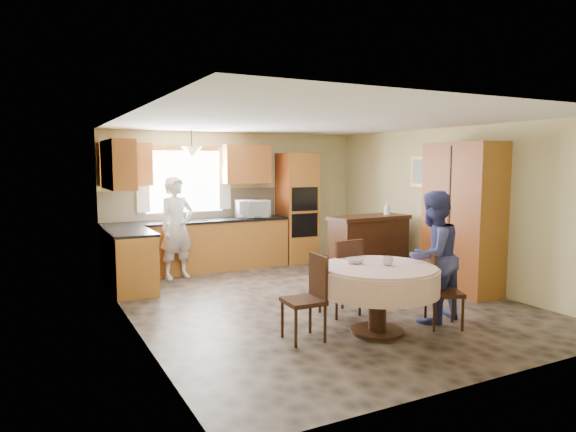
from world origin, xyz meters
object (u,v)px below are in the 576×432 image
(dining_table, at_px, (378,281))
(chair_left, at_px, (310,293))
(chair_back, at_px, (344,274))
(oven_tower, at_px, (297,208))
(cupboard, at_px, (463,218))
(person_dining, at_px, (433,257))
(chair_right, at_px, (438,286))
(sideboard, at_px, (369,249))
(person_sink, at_px, (177,228))

(dining_table, relative_size, chair_left, 1.46)
(chair_left, distance_m, chair_back, 0.99)
(oven_tower, relative_size, chair_left, 2.26)
(cupboard, xyz_separation_m, dining_table, (-2.28, -0.95, -0.51))
(dining_table, xyz_separation_m, person_dining, (0.86, 0.06, 0.19))
(chair_right, relative_size, person_dining, 0.55)
(oven_tower, bearing_deg, chair_back, -109.03)
(sideboard, height_order, person_sink, person_sink)
(dining_table, distance_m, person_sink, 4.01)
(cupboard, distance_m, dining_table, 2.53)
(chair_left, bearing_deg, person_sink, -169.83)
(cupboard, distance_m, chair_right, 1.98)
(oven_tower, bearing_deg, person_dining, -94.84)
(person_sink, bearing_deg, dining_table, -87.48)
(chair_right, height_order, person_dining, person_dining)
(chair_back, relative_size, person_dining, 0.61)
(dining_table, bearing_deg, chair_back, 88.23)
(person_dining, bearing_deg, sideboard, -119.29)
(chair_left, bearing_deg, oven_tower, 155.93)
(cupboard, height_order, dining_table, cupboard)
(chair_left, distance_m, chair_right, 1.59)
(chair_right, bearing_deg, oven_tower, 19.11)
(chair_left, bearing_deg, sideboard, 134.84)
(chair_back, bearing_deg, cupboard, -177.93)
(oven_tower, xyz_separation_m, person_dining, (-0.35, -4.13, -0.26))
(oven_tower, height_order, person_dining, oven_tower)
(cupboard, distance_m, person_sink, 4.57)
(cupboard, bearing_deg, chair_left, -165.91)
(oven_tower, xyz_separation_m, chair_back, (-1.19, -3.46, -0.52))
(cupboard, distance_m, chair_back, 2.34)
(sideboard, relative_size, cupboard, 0.62)
(chair_back, distance_m, chair_right, 1.16)
(chair_back, distance_m, person_sink, 3.35)
(cupboard, height_order, person_dining, cupboard)
(cupboard, xyz_separation_m, chair_back, (-2.26, -0.22, -0.57))
(oven_tower, distance_m, chair_back, 3.69)
(chair_back, relative_size, person_sink, 0.58)
(person_sink, bearing_deg, chair_right, -78.83)
(dining_table, distance_m, person_dining, 0.89)
(chair_right, bearing_deg, chair_left, 102.91)
(sideboard, relative_size, person_dining, 0.86)
(dining_table, xyz_separation_m, chair_left, (-0.79, 0.17, -0.09))
(oven_tower, distance_m, person_dining, 4.15)
(oven_tower, bearing_deg, chair_right, -95.96)
(sideboard, bearing_deg, chair_right, -112.06)
(chair_back, height_order, person_dining, person_dining)
(oven_tower, xyz_separation_m, cupboard, (1.07, -3.24, 0.06))
(cupboard, xyz_separation_m, chair_right, (-1.52, -1.11, -0.63))
(chair_back, xyz_separation_m, chair_right, (0.74, -0.89, -0.05))
(cupboard, bearing_deg, sideboard, 115.79)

